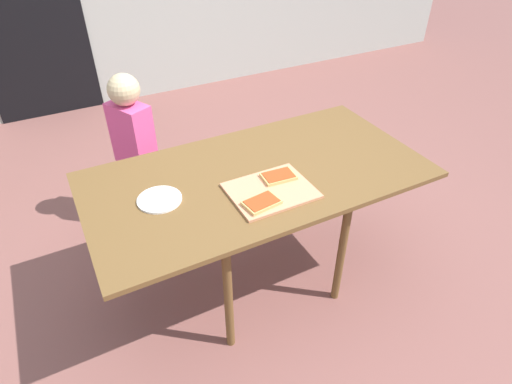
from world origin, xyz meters
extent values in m
plane|color=brown|center=(0.00, 0.00, 0.00)|extent=(16.00, 16.00, 0.00)
cube|color=black|center=(-0.74, 2.72, 1.00)|extent=(0.90, 0.02, 2.00)
cube|color=brown|center=(0.00, 0.00, 0.70)|extent=(1.58, 0.82, 0.02)
cylinder|color=brown|center=(-0.31, -0.31, 0.34)|extent=(0.04, 0.04, 0.69)
cylinder|color=brown|center=(0.31, -0.31, 0.34)|extent=(0.04, 0.04, 0.69)
cylinder|color=brown|center=(-0.31, 0.31, 0.34)|extent=(0.04, 0.04, 0.69)
cylinder|color=brown|center=(0.31, 0.31, 0.34)|extent=(0.04, 0.04, 0.69)
cube|color=tan|center=(-0.02, -0.16, 0.72)|extent=(0.36, 0.29, 0.01)
cube|color=tan|center=(-0.10, -0.23, 0.73)|extent=(0.16, 0.12, 0.01)
cube|color=#AF4019|center=(-0.10, -0.23, 0.74)|extent=(0.14, 0.10, 0.00)
cube|color=tan|center=(0.06, -0.09, 0.73)|extent=(0.15, 0.11, 0.01)
cube|color=#AF4019|center=(0.06, -0.09, 0.74)|extent=(0.14, 0.10, 0.00)
cylinder|color=white|center=(-0.47, 0.01, 0.72)|extent=(0.19, 0.19, 0.01)
cylinder|color=navy|center=(-0.42, 0.87, 0.22)|extent=(0.09, 0.09, 0.44)
cylinder|color=navy|center=(-0.36, 0.74, 0.22)|extent=(0.09, 0.09, 0.44)
cube|color=#E54C8C|center=(-0.39, 0.80, 0.62)|extent=(0.23, 0.28, 0.37)
sphere|color=#D0B789|center=(-0.39, 0.80, 0.90)|extent=(0.18, 0.18, 0.18)
camera|label=1|loc=(-0.77, -1.46, 1.83)|focal=30.12mm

